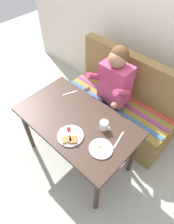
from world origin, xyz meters
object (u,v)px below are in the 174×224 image
plate_breakfast (70,136)px  fork (70,93)px  knife (119,140)px  coffee_mug (104,125)px  person (111,87)px  table (77,125)px  couch (119,106)px  plate_eggs (101,149)px

plate_breakfast → fork: size_ratio=1.40×
plate_breakfast → knife: 0.43m
coffee_mug → knife: size_ratio=0.59×
person → plate_breakfast: 0.78m
person → table: bearing=-85.7°
couch → table: bearing=-90.0°
table → couch: size_ratio=0.83×
person → knife: bearing=-45.6°
couch → knife: bearing=-56.7°
person → plate_eggs: (0.43, -0.67, -0.00)m
person → couch: bearing=75.9°
table → fork: 0.39m
person → coffee_mug: size_ratio=10.27×
fork → plate_eggs: bearing=-0.5°
table → coffee_mug: (0.26, 0.10, 0.13)m
coffee_mug → plate_breakfast: bearing=-118.8°
person → plate_breakfast: bearing=-79.1°
couch → fork: (-0.32, -0.55, 0.40)m
person → plate_breakfast: person is taller
coffee_mug → knife: bearing=-2.3°
person → plate_eggs: size_ratio=5.87×
couch → knife: size_ratio=7.20×
coffee_mug → knife: 0.19m
plate_breakfast → fork: 0.58m
plate_breakfast → fork: (-0.42, 0.39, -0.01)m
couch → plate_breakfast: (0.10, -0.94, 0.41)m
plate_eggs → fork: bearing=157.0°
couch → fork: bearing=-120.0°
table → plate_breakfast: 0.23m
table → couch: bearing=90.0°
plate_breakfast → coffee_mug: (0.16, 0.28, 0.03)m
coffee_mug → fork: bearing=169.2°
plate_breakfast → plate_eggs: (0.28, 0.10, -0.00)m
plate_breakfast → knife: bearing=39.4°
person → coffee_mug: bearing=-58.0°
plate_breakfast → coffee_mug: size_ratio=2.01×
table → coffee_mug: size_ratio=10.17×
table → knife: size_ratio=6.00×
couch → plate_eggs: 1.02m
plate_breakfast → plate_eggs: 0.30m
person → coffee_mug: (0.30, -0.49, 0.04)m
plate_eggs → coffee_mug: 0.23m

